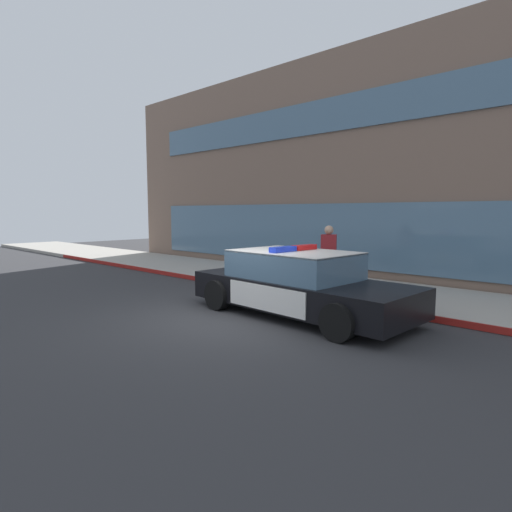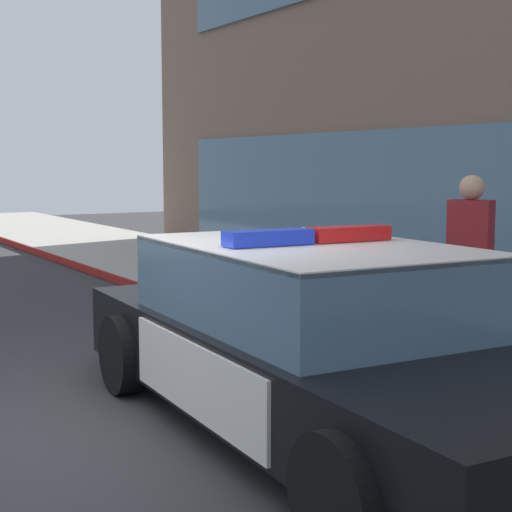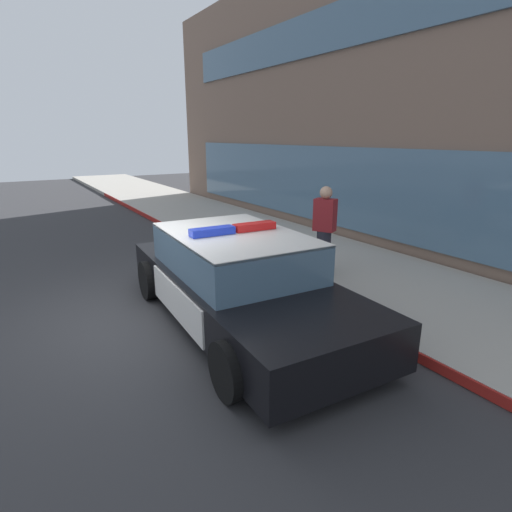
{
  "view_description": "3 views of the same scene",
  "coord_description": "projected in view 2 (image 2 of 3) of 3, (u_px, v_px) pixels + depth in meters",
  "views": [
    {
      "loc": [
        6.32,
        -6.0,
        2.23
      ],
      "look_at": [
        -1.55,
        2.47,
        1.0
      ],
      "focal_mm": 29.37,
      "sensor_mm": 36.0,
      "label": 1
    },
    {
      "loc": [
        5.49,
        -2.18,
        1.97
      ],
      "look_at": [
        -1.8,
        2.26,
        0.96
      ],
      "focal_mm": 54.91,
      "sensor_mm": 36.0,
      "label": 2
    },
    {
      "loc": [
        6.03,
        -1.72,
        2.78
      ],
      "look_at": [
        -0.1,
        2.1,
        0.65
      ],
      "focal_mm": 28.69,
      "sensor_mm": 36.0,
      "label": 3
    }
  ],
  "objects": [
    {
      "name": "fire_hydrant",
      "position": [
        320.0,
        290.0,
        9.13
      ],
      "size": [
        0.34,
        0.39,
        0.73
      ],
      "color": "silver",
      "rests_on": "sidewalk"
    },
    {
      "name": "curb_red_paint",
      "position": [
        375.0,
        368.0,
        7.28
      ],
      "size": [
        28.8,
        0.04,
        0.14
      ],
      "primitive_type": "cube",
      "color": "maroon",
      "rests_on": "ground"
    },
    {
      "name": "ground",
      "position": [
        126.0,
        421.0,
        6.02
      ],
      "size": [
        48.0,
        48.0,
        0.0
      ],
      "primitive_type": "plane",
      "color": "#303033"
    },
    {
      "name": "pedestrian_on_sidewalk",
      "position": [
        470.0,
        262.0,
        7.59
      ],
      "size": [
        0.47,
        0.42,
        1.71
      ],
      "rotation": [
        0.0,
        0.0,
        5.19
      ],
      "color": "#23232D",
      "rests_on": "sidewalk"
    },
    {
      "name": "sidewalk",
      "position": [
        505.0,
        345.0,
        8.19
      ],
      "size": [
        48.0,
        3.49,
        0.15
      ],
      "primitive_type": "cube",
      "color": "#A39E93",
      "rests_on": "ground"
    },
    {
      "name": "police_cruiser",
      "position": [
        319.0,
        340.0,
        5.74
      ],
      "size": [
        5.08,
        2.37,
        1.49
      ],
      "rotation": [
        0.0,
        0.0,
        -0.05
      ],
      "color": "black",
      "rests_on": "ground"
    }
  ]
}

